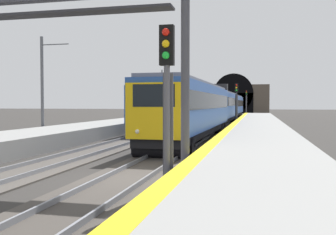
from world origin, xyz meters
TOP-DOWN VIEW (x-y plane):
  - ground_plane at (0.00, 0.00)m, footprint 320.00×320.00m
  - platform_right at (0.00, -4.31)m, footprint 112.00×4.27m
  - platform_right_edge_strip at (0.00, -2.42)m, footprint 112.00×0.50m
  - track_main_line at (0.00, 0.00)m, footprint 160.00×3.00m
  - track_adjacent_line at (0.00, 4.22)m, footprint 160.00×2.84m
  - train_main_approaching at (33.01, 0.00)m, footprint 58.13×3.20m
  - train_adjacent_platform at (33.43, 4.22)m, footprint 37.07×2.88m
  - railway_signal_near at (-2.48, -1.91)m, footprint 0.39×0.38m
  - railway_signal_mid at (32.17, -1.91)m, footprint 0.39×0.38m
  - railway_signal_far at (73.94, -1.91)m, footprint 0.39×0.38m
  - overhead_signal_gantry at (-0.20, 2.11)m, footprint 0.70×8.45m
  - tunnel_portal at (94.39, 2.11)m, footprint 2.38×19.10m
  - catenary_mast_near at (12.82, 11.02)m, footprint 0.22×2.23m
  - catenary_mast_far at (48.88, 11.03)m, footprint 0.22×2.02m

SIDE VIEW (x-z plane):
  - ground_plane at x=0.00m, z-range 0.00..0.00m
  - track_main_line at x=0.00m, z-range -0.06..0.15m
  - track_adjacent_line at x=0.00m, z-range -0.06..0.15m
  - platform_right at x=0.00m, z-range 0.00..0.94m
  - platform_right_edge_strip at x=0.00m, z-range 0.94..0.95m
  - train_main_approaching at x=33.01m, z-range -0.16..4.72m
  - train_adjacent_platform at x=33.43m, z-range 0.30..4.46m
  - railway_signal_near at x=-2.48m, z-range 0.52..5.15m
  - railway_signal_mid at x=32.17m, z-range 0.53..5.42m
  - railway_signal_far at x=73.94m, z-range 0.56..6.06m
  - catenary_mast_near at x=12.82m, z-range 0.11..7.55m
  - tunnel_portal at x=94.39m, z-range -1.48..9.29m
  - catenary_mast_far at x=48.88m, z-range 0.10..8.21m
  - overhead_signal_gantry at x=-0.20m, z-range 1.68..8.17m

